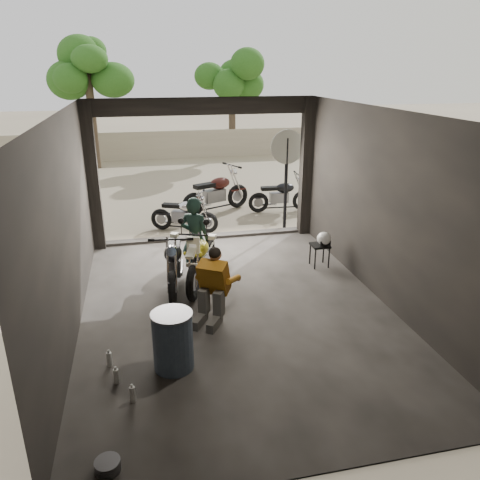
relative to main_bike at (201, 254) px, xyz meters
name	(u,v)px	position (x,y,z in m)	size (l,w,h in m)	color
ground	(236,309)	(0.42, -1.10, -0.59)	(80.00, 80.00, 0.00)	#7A6D56
garage	(229,226)	(0.42, -0.55, 0.69)	(7.00, 7.13, 3.20)	#2D2B28
boundary_wall	(170,145)	(0.42, 12.90, 0.01)	(18.00, 0.30, 1.20)	gray
tree_left	(86,61)	(-2.58, 11.40, 3.39)	(2.20, 2.20, 5.60)	#382B1E
tree_right	(232,73)	(3.22, 12.90, 2.97)	(2.20, 2.20, 5.00)	#382B1E
main_bike	(201,254)	(0.00, 0.00, 0.00)	(0.73, 1.77, 1.18)	beige
left_bike	(174,258)	(-0.51, -0.04, -0.02)	(0.69, 1.68, 1.13)	black
outside_bike_a	(184,212)	(-0.01, 3.02, -0.09)	(0.61, 1.49, 1.01)	black
outside_bike_b	(216,190)	(1.03, 4.44, 0.04)	(0.77, 1.88, 1.27)	#38110D
outside_bike_c	(281,193)	(2.79, 4.12, -0.06)	(0.65, 1.57, 1.06)	black
rider	(195,239)	(-0.07, 0.24, 0.21)	(0.59, 0.39, 1.61)	black
mechanic	(211,288)	(-0.04, -1.41, -0.01)	(0.59, 0.80, 1.16)	#A96B16
stool	(320,248)	(2.42, 0.26, -0.18)	(0.35, 0.35, 0.48)	black
helmet	(324,239)	(2.47, 0.22, 0.02)	(0.28, 0.29, 0.27)	silver
oil_drum	(173,342)	(-0.73, -2.52, -0.18)	(0.53, 0.53, 0.82)	#37475C
sign_post	(287,163)	(2.45, 2.67, 1.06)	(0.81, 0.08, 2.44)	black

